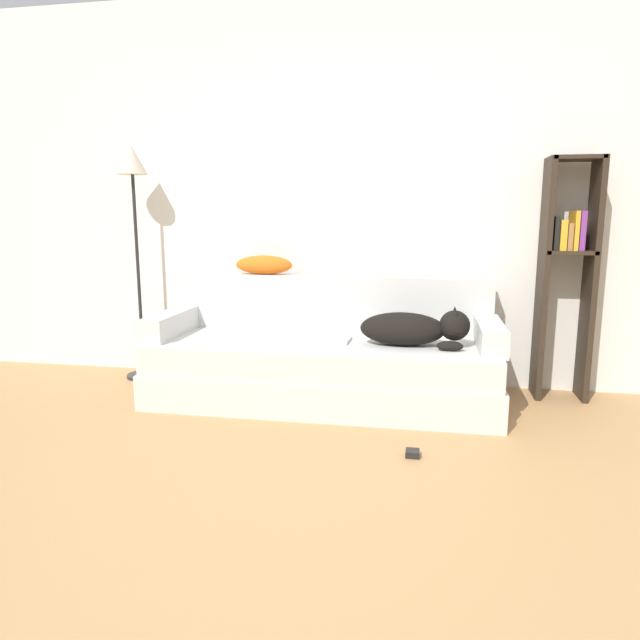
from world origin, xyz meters
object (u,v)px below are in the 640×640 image
dog (414,328)px  throw_pillow (264,265)px  couch (323,371)px  laptop (328,340)px  power_adapter (412,453)px  bookshelf (567,266)px  floor_lamp (134,198)px

dog → throw_pillow: size_ratio=1.63×
couch → throw_pillow: (-0.49, 0.36, 0.65)m
laptop → power_adapter: laptop is taller
dog → bookshelf: bearing=24.1°
dog → throw_pillow: 1.19m
couch → dog: 0.66m
laptop → bookshelf: bookshelf is taller
laptop → bookshelf: bearing=15.9°
dog → floor_lamp: bearing=169.9°
power_adapter → floor_lamp: bearing=151.7°
laptop → bookshelf: 1.61m
laptop → floor_lamp: bearing=168.7°
couch → laptop: (0.04, -0.02, 0.22)m
laptop → floor_lamp: size_ratio=0.17×
power_adapter → dog: bearing=91.7°
dog → bookshelf: bookshelf is taller
laptop → throw_pillow: bearing=145.6°
bookshelf → power_adapter: size_ratio=22.33×
couch → floor_lamp: (-1.42, 0.31, 1.12)m
bookshelf → floor_lamp: size_ratio=0.93×
throw_pillow → power_adapter: 1.78m
laptop → power_adapter: (0.57, -0.77, -0.40)m
power_adapter → bookshelf: bearing=51.2°
dog → throw_pillow: (-1.07, 0.41, 0.34)m
laptop → power_adapter: size_ratio=4.10×
floor_lamp → power_adapter: (2.02, -1.09, -1.30)m
couch → dog: dog is taller
dog → throw_pillow: bearing=159.1°
couch → dog: bearing=-5.0°
throw_pillow → power_adapter: (1.09, -1.14, -0.84)m
laptop → throw_pillow: (-0.52, 0.37, 0.44)m
dog → floor_lamp: 2.18m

